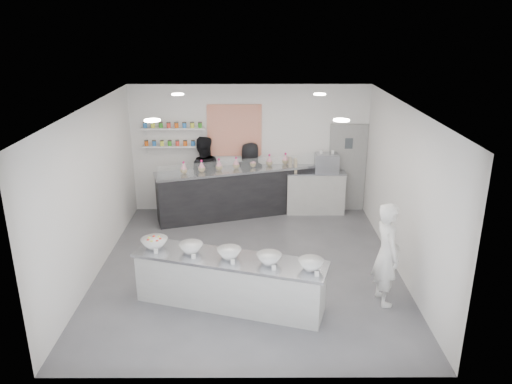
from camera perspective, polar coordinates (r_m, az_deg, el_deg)
floor at (r=9.41m, az=-0.85°, el=-8.64°), size 6.00×6.00×0.00m
ceiling at (r=8.42m, az=-0.95°, el=9.66°), size 6.00×6.00×0.00m
back_wall at (r=11.68m, az=-0.72°, el=4.91°), size 5.50×0.00×5.50m
left_wall at (r=9.26m, az=-18.17°, el=-0.02°), size 0.00×6.00×6.00m
right_wall at (r=9.19m, az=16.51°, el=0.02°), size 0.00×6.00×6.00m
back_door at (r=11.97m, az=10.38°, el=2.72°), size 0.88×0.04×2.10m
pattern_panel at (r=11.56m, az=-2.48°, el=7.03°), size 1.25×0.03×1.20m
jar_shelf_lower at (r=11.70m, az=-9.36°, el=5.19°), size 1.45×0.22×0.04m
jar_shelf_upper at (r=11.61m, az=-9.48°, el=7.20°), size 1.45×0.22×0.04m
preserve_jars at (r=11.62m, az=-9.46°, el=6.50°), size 1.45×0.10×0.56m
downlight_0 at (r=7.60m, az=-11.77°, el=8.03°), size 0.24×0.24×0.02m
downlight_1 at (r=7.56m, az=9.74°, el=8.09°), size 0.24×0.24×0.02m
downlight_2 at (r=10.12m, az=-8.93°, el=10.98°), size 0.24×0.24×0.02m
downlight_3 at (r=10.09m, az=7.29°, el=11.03°), size 0.24×0.24×0.02m
prep_counter at (r=8.12m, az=-3.02°, el=-10.18°), size 3.17×1.57×0.85m
back_bar at (r=11.57m, az=-2.24°, el=-0.05°), size 3.72×1.75×1.14m
sneeze_guard at (r=11.05m, az=-1.84°, el=2.97°), size 3.47×1.11×0.31m
espresso_ledge at (r=11.84m, az=6.81°, el=-0.04°), size 1.37×0.44×1.02m
espresso_machine at (r=11.66m, az=8.06°, el=3.29°), size 0.55×0.38×0.42m
cup_stacks at (r=11.59m, az=4.23°, el=3.05°), size 0.24×0.24×0.31m
prep_bowls at (r=7.88m, az=-3.09°, el=-7.02°), size 3.00×1.33×0.15m
label_cards at (r=7.46m, az=-2.11°, el=-8.99°), size 2.66×0.04×0.07m
cookie_bags at (r=11.36m, az=-2.29°, el=3.32°), size 2.48×0.92×0.28m
woman_prep at (r=8.26m, az=14.70°, el=-6.86°), size 0.50×0.68×1.72m
staff_left at (r=11.75m, az=-6.06°, el=1.95°), size 0.94×0.75×1.84m
staff_right at (r=11.71m, az=-0.68°, el=1.63°), size 0.94×0.74×1.69m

